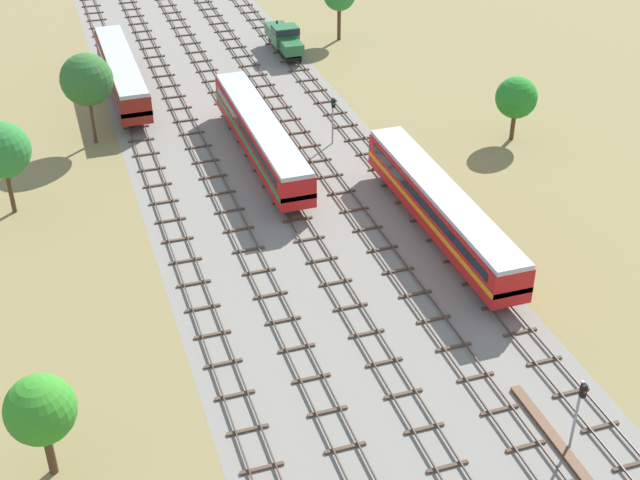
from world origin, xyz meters
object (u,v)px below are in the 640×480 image
object	(u,v)px
passenger_coach_centre_right_nearest	(441,206)
diesel_railcar_far_left_mid	(122,72)
signal_post_near	(333,114)
shunter_loco_centre_right_midfar	(284,37)
signal_post_nearest	(579,406)
passenger_coach_centre_left_near	(261,134)

from	to	relation	value
passenger_coach_centre_right_nearest	diesel_railcar_far_left_mid	distance (m)	39.36
diesel_railcar_far_left_mid	signal_post_near	distance (m)	23.65
shunter_loco_centre_right_midfar	signal_post_nearest	distance (m)	63.09
passenger_coach_centre_left_near	signal_post_nearest	size ratio (longest dim) A/B	4.75
passenger_coach_centre_right_nearest	passenger_coach_centre_left_near	bearing A→B (deg)	120.11
passenger_coach_centre_right_nearest	passenger_coach_centre_left_near	world-z (taller)	same
signal_post_near	passenger_coach_centre_right_nearest	bearing A→B (deg)	-82.40
signal_post_near	passenger_coach_centre_left_near	bearing A→B (deg)	-168.83
passenger_coach_centre_right_nearest	signal_post_near	xyz separation A→B (m)	(-2.35, 17.58, 0.29)
shunter_loco_centre_right_midfar	signal_post_near	xyz separation A→B (m)	(-2.35, -23.33, 0.89)
shunter_loco_centre_right_midfar	signal_post_nearest	size ratio (longest dim) A/B	1.83
diesel_railcar_far_left_mid	signal_post_near	xyz separation A→B (m)	(16.43, -17.02, 0.31)
passenger_coach_centre_right_nearest	signal_post_near	distance (m)	17.74
passenger_coach_centre_right_nearest	signal_post_near	size ratio (longest dim) A/B	4.89
passenger_coach_centre_left_near	diesel_railcar_far_left_mid	bearing A→B (deg)	117.02
diesel_railcar_far_left_mid	signal_post_near	size ratio (longest dim) A/B	4.56
passenger_coach_centre_right_nearest	shunter_loco_centre_right_midfar	distance (m)	40.91
passenger_coach_centre_left_near	signal_post_nearest	bearing A→B (deg)	-79.59
diesel_railcar_far_left_mid	passenger_coach_centre_left_near	bearing A→B (deg)	-62.98
passenger_coach_centre_left_near	shunter_loco_centre_right_midfar	distance (m)	26.45
shunter_loco_centre_right_midfar	signal_post_near	size ratio (longest dim) A/B	1.88
passenger_coach_centre_left_near	signal_post_near	xyz separation A→B (m)	(7.04, 1.39, 0.29)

